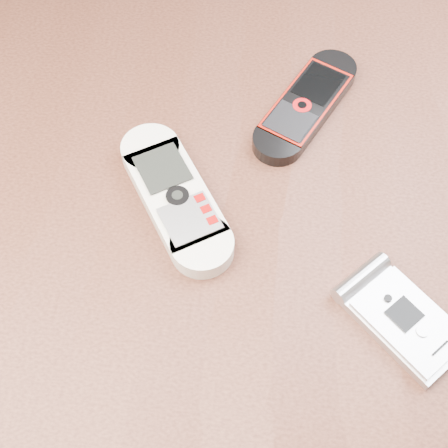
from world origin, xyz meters
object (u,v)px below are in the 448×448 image
(table, at_px, (219,280))
(nokia_black_red, at_px, (306,105))
(motorola_razr, at_px, (405,320))
(nokia_white, at_px, (175,196))

(table, distance_m, nokia_black_red, 0.21)
(nokia_black_red, distance_m, motorola_razr, 0.25)
(table, height_order, motorola_razr, motorola_razr)
(motorola_razr, bearing_deg, table, 109.47)
(nokia_white, bearing_deg, nokia_black_red, 15.39)
(motorola_razr, bearing_deg, nokia_black_red, 65.88)
(table, distance_m, motorola_razr, 0.21)
(nokia_white, relative_size, motorola_razr, 1.58)
(table, distance_m, nokia_white, 0.13)
(nokia_black_red, relative_size, motorola_razr, 1.49)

